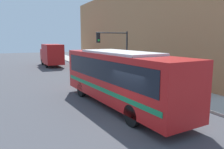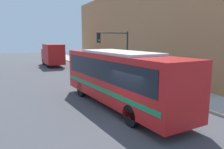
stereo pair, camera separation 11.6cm
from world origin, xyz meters
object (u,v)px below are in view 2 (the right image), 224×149
delivery_truck (52,54)px  city_bus (119,75)px  fire_hydrant (157,84)px  traffic_light_pole (116,46)px  pedestrian_near_corner (143,71)px

delivery_truck → city_bus: bearing=-90.6°
fire_hydrant → delivery_truck: bearing=102.5°
fire_hydrant → traffic_light_pole: size_ratio=0.16×
city_bus → traffic_light_pole: bearing=60.4°
city_bus → pedestrian_near_corner: 8.22m
fire_hydrant → traffic_light_pole: traffic_light_pole is taller
city_bus → traffic_light_pole: size_ratio=2.32×
city_bus → delivery_truck: bearing=85.4°
city_bus → delivery_truck: (0.24, 21.83, -0.17)m
city_bus → delivery_truck: city_bus is taller
delivery_truck → pedestrian_near_corner: delivery_truck is taller
delivery_truck → traffic_light_pole: bearing=-77.4°
city_bus → traffic_light_pole: (3.50, 7.28, 1.41)m
city_bus → pedestrian_near_corner: size_ratio=6.02×
delivery_truck → traffic_light_pole: 14.99m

